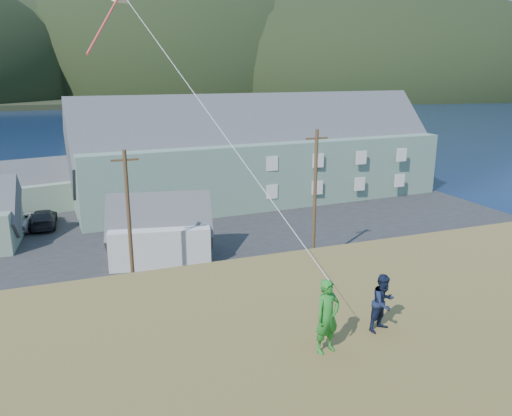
{
  "coord_description": "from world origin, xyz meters",
  "views": [
    {
      "loc": [
        -3.56,
        -28.04,
        13.52
      ],
      "look_at": [
        2.5,
        -11.93,
        8.8
      ],
      "focal_mm": 35.0,
      "sensor_mm": 36.0,
      "label": 1
    }
  ],
  "objects_px": {
    "lodge": "(261,152)",
    "kite_flyer_green": "(327,316)",
    "shed_white": "(160,230)",
    "shed_palegreen_far": "(55,185)",
    "kite_flyer_navy": "(383,303)",
    "wharf": "(52,177)"
  },
  "relations": [
    {
      "from": "lodge",
      "to": "kite_flyer_green",
      "type": "xyz_separation_m",
      "value": [
        -14.04,
        -40.44,
        2.86
      ]
    },
    {
      "from": "shed_white",
      "to": "shed_palegreen_far",
      "type": "xyz_separation_m",
      "value": [
        -7.43,
        18.48,
        0.09
      ]
    },
    {
      "from": "lodge",
      "to": "shed_palegreen_far",
      "type": "distance_m",
      "value": 21.54
    },
    {
      "from": "lodge",
      "to": "kite_flyer_navy",
      "type": "height_order",
      "value": "lodge"
    },
    {
      "from": "wharf",
      "to": "lodge",
      "type": "bearing_deg",
      "value": -40.45
    },
    {
      "from": "lodge",
      "to": "kite_flyer_green",
      "type": "distance_m",
      "value": 42.91
    },
    {
      "from": "wharf",
      "to": "kite_flyer_navy",
      "type": "relative_size",
      "value": 17.46
    },
    {
      "from": "kite_flyer_green",
      "to": "shed_white",
      "type": "bearing_deg",
      "value": 76.85
    },
    {
      "from": "shed_white",
      "to": "lodge",
      "type": "bearing_deg",
      "value": 57.89
    },
    {
      "from": "lodge",
      "to": "shed_white",
      "type": "height_order",
      "value": "lodge"
    },
    {
      "from": "kite_flyer_green",
      "to": "kite_flyer_navy",
      "type": "bearing_deg",
      "value": 0.47
    },
    {
      "from": "kite_flyer_green",
      "to": "kite_flyer_navy",
      "type": "distance_m",
      "value": 1.85
    },
    {
      "from": "shed_white",
      "to": "kite_flyer_navy",
      "type": "xyz_separation_m",
      "value": [
        1.31,
        -25.56,
        5.63
      ]
    },
    {
      "from": "shed_palegreen_far",
      "to": "kite_flyer_green",
      "type": "bearing_deg",
      "value": -93.12
    },
    {
      "from": "wharf",
      "to": "kite_flyer_green",
      "type": "xyz_separation_m",
      "value": [
        7.62,
        -58.91,
        7.64
      ]
    },
    {
      "from": "wharf",
      "to": "shed_white",
      "type": "bearing_deg",
      "value": -76.17
    },
    {
      "from": "lodge",
      "to": "wharf",
      "type": "bearing_deg",
      "value": 136.71
    },
    {
      "from": "wharf",
      "to": "shed_palegreen_far",
      "type": "xyz_separation_m",
      "value": [
        0.69,
        -14.48,
        1.95
      ]
    },
    {
      "from": "shed_palegreen_far",
      "to": "kite_flyer_green",
      "type": "relative_size",
      "value": 5.71
    },
    {
      "from": "kite_flyer_green",
      "to": "kite_flyer_navy",
      "type": "xyz_separation_m",
      "value": [
        1.8,
        0.4,
        -0.15
      ]
    },
    {
      "from": "shed_white",
      "to": "kite_flyer_green",
      "type": "bearing_deg",
      "value": -80.11
    },
    {
      "from": "wharf",
      "to": "kite_flyer_green",
      "type": "height_order",
      "value": "kite_flyer_green"
    }
  ]
}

